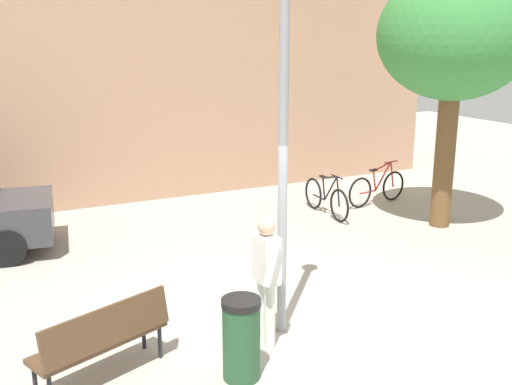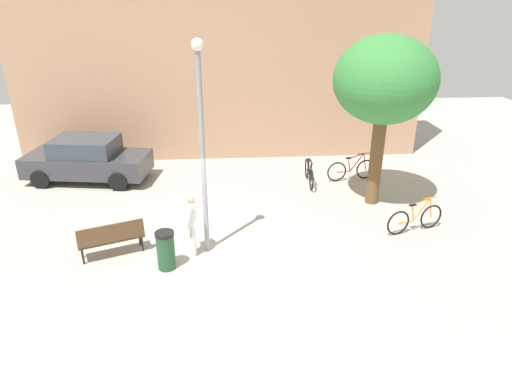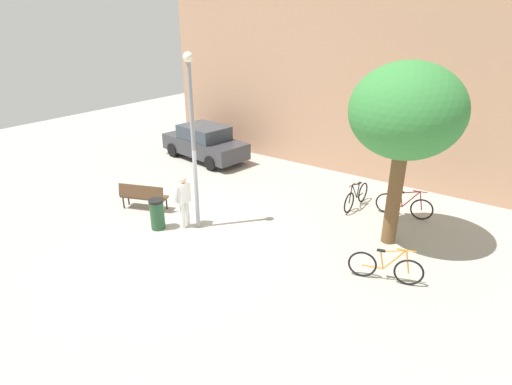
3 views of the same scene
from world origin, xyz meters
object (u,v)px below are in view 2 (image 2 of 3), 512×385
at_px(bicycle_black, 309,173).
at_px(parked_car_charcoal, 87,159).
at_px(plaza_tree, 385,82).
at_px(bicycle_orange, 415,219).
at_px(park_bench, 111,237).
at_px(lamppost, 202,135).
at_px(person_by_lamppost, 192,220).
at_px(bicycle_red, 352,170).
at_px(trash_bin, 166,250).

distance_m(bicycle_black, parked_car_charcoal, 7.74).
distance_m(plaza_tree, bicycle_orange, 3.97).
height_order(park_bench, bicycle_orange, bicycle_orange).
relative_size(lamppost, bicycle_orange, 2.97).
xyz_separation_m(lamppost, park_bench, (-2.35, -0.15, -2.53)).
bearing_deg(park_bench, parked_car_charcoal, 110.37).
bearing_deg(parked_car_charcoal, person_by_lamppost, -53.27).
bearing_deg(lamppost, parked_car_charcoal, 130.20).
distance_m(bicycle_black, bicycle_orange, 4.30).
bearing_deg(park_bench, bicycle_red, 32.27).
height_order(park_bench, bicycle_red, bicycle_red).
height_order(plaza_tree, bicycle_black, plaza_tree).
relative_size(bicycle_black, bicycle_red, 1.01).
relative_size(lamppost, parked_car_charcoal, 1.18).
height_order(bicycle_orange, trash_bin, trash_bin).
relative_size(person_by_lamppost, trash_bin, 1.72).
distance_m(plaza_tree, parked_car_charcoal, 10.19).
relative_size(park_bench, plaza_tree, 0.33).
relative_size(person_by_lamppost, parked_car_charcoal, 0.38).
distance_m(lamppost, plaza_tree, 5.77).
relative_size(bicycle_black, bicycle_orange, 1.04).
xyz_separation_m(park_bench, plaza_tree, (7.46, 2.72, 3.23)).
bearing_deg(trash_bin, bicycle_black, 49.12).
bearing_deg(plaza_tree, trash_bin, -151.00).
xyz_separation_m(person_by_lamppost, park_bench, (-2.01, 0.06, -0.42)).
relative_size(lamppost, park_bench, 3.13).
bearing_deg(bicycle_black, bicycle_orange, -57.53).
distance_m(person_by_lamppost, parked_car_charcoal, 6.61).
relative_size(plaza_tree, bicycle_orange, 2.90).
bearing_deg(parked_car_charcoal, bicycle_black, -6.37).
bearing_deg(trash_bin, lamppost, 40.04).
height_order(lamppost, park_bench, lamppost).
bearing_deg(person_by_lamppost, park_bench, 178.19).
distance_m(lamppost, trash_bin, 2.86).
height_order(park_bench, plaza_tree, plaza_tree).
xyz_separation_m(park_bench, bicycle_black, (5.74, 4.37, -0.16)).
bearing_deg(lamppost, bicycle_black, 51.18).
distance_m(bicycle_orange, parked_car_charcoal, 10.96).
bearing_deg(person_by_lamppost, trash_bin, -136.23).
height_order(lamppost, person_by_lamppost, lamppost).
bearing_deg(lamppost, trash_bin, -139.96).
relative_size(bicycle_orange, parked_car_charcoal, 0.40).
distance_m(bicycle_red, parked_car_charcoal, 9.27).
bearing_deg(lamppost, park_bench, -176.28).
xyz_separation_m(bicycle_orange, parked_car_charcoal, (-9.99, 4.48, 0.39)).
relative_size(lamppost, plaza_tree, 1.02).
xyz_separation_m(bicycle_black, parked_car_charcoal, (-7.69, 0.86, 0.39)).
relative_size(plaza_tree, trash_bin, 5.24).
relative_size(bicycle_red, parked_car_charcoal, 0.41).
bearing_deg(parked_car_charcoal, park_bench, -69.63).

